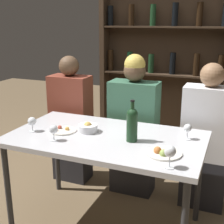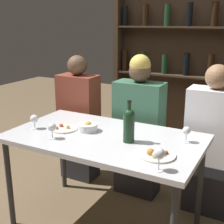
% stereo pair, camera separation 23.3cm
% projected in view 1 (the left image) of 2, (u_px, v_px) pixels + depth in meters
% --- Properties ---
extents(dining_table, '(1.41, 0.80, 0.76)m').
position_uv_depth(dining_table, '(106.00, 144.00, 2.29)').
color(dining_table, silver).
rests_on(dining_table, ground_plane).
extents(wine_rack_wall, '(1.54, 0.21, 2.30)m').
position_uv_depth(wine_rack_wall, '(163.00, 53.00, 3.69)').
color(wine_rack_wall, '#38281C').
rests_on(wine_rack_wall, ground_plane).
extents(wine_bottle, '(0.08, 0.08, 0.30)m').
position_uv_depth(wine_bottle, '(132.00, 123.00, 2.14)').
color(wine_bottle, '#19381E').
rests_on(wine_bottle, dining_table).
extents(wine_glass_0, '(0.06, 0.06, 0.11)m').
position_uv_depth(wine_glass_0, '(188.00, 129.00, 2.19)').
color(wine_glass_0, silver).
rests_on(wine_glass_0, dining_table).
extents(wine_glass_1, '(0.06, 0.06, 0.12)m').
position_uv_depth(wine_glass_1, '(53.00, 130.00, 2.16)').
color(wine_glass_1, silver).
rests_on(wine_glass_1, dining_table).
extents(wine_glass_2, '(0.06, 0.06, 0.11)m').
position_uv_depth(wine_glass_2, '(32.00, 122.00, 2.35)').
color(wine_glass_2, silver).
rests_on(wine_glass_2, dining_table).
extents(wine_glass_3, '(0.07, 0.07, 0.14)m').
position_uv_depth(wine_glass_3, '(170.00, 152.00, 1.76)').
color(wine_glass_3, silver).
rests_on(wine_glass_3, dining_table).
extents(food_plate_0, '(0.23, 0.23, 0.05)m').
position_uv_depth(food_plate_0, '(163.00, 153.00, 1.96)').
color(food_plate_0, silver).
rests_on(food_plate_0, dining_table).
extents(food_plate_1, '(0.20, 0.20, 0.04)m').
position_uv_depth(food_plate_1, '(63.00, 130.00, 2.37)').
color(food_plate_1, silver).
rests_on(food_plate_1, dining_table).
extents(snack_bowl, '(0.15, 0.15, 0.08)m').
position_uv_depth(snack_bowl, '(88.00, 128.00, 2.35)').
color(snack_bowl, white).
rests_on(snack_bowl, dining_table).
extents(seated_person_left, '(0.39, 0.22, 1.25)m').
position_uv_depth(seated_person_left, '(71.00, 124.00, 3.07)').
color(seated_person_left, '#26262B').
rests_on(seated_person_left, ground_plane).
extents(seated_person_center, '(0.43, 0.22, 1.30)m').
position_uv_depth(seated_person_center, '(133.00, 129.00, 2.83)').
color(seated_person_center, '#26262B').
rests_on(seated_person_center, ground_plane).
extents(seated_person_right, '(0.41, 0.22, 1.25)m').
position_uv_depth(seated_person_right, '(206.00, 142.00, 2.61)').
color(seated_person_right, '#26262B').
rests_on(seated_person_right, ground_plane).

